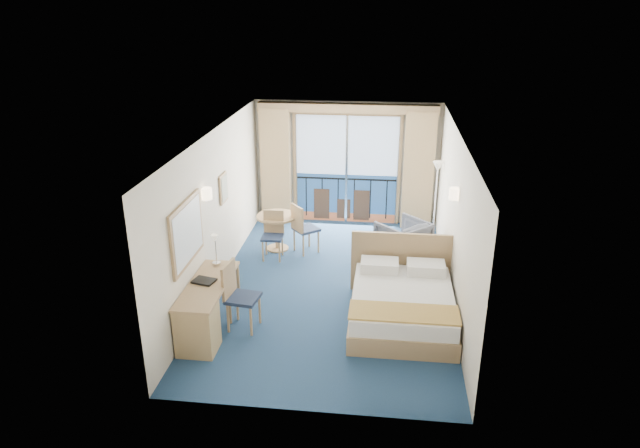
{
  "coord_description": "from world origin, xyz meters",
  "views": [
    {
      "loc": [
        0.83,
        -8.84,
        4.7
      ],
      "look_at": [
        -0.23,
        0.2,
        1.1
      ],
      "focal_mm": 32.0,
      "sensor_mm": 36.0,
      "label": 1
    }
  ],
  "objects_px": {
    "nightstand": "(434,269)",
    "table_chair_a": "(302,226)",
    "armchair": "(403,240)",
    "round_table": "(277,224)",
    "bed": "(402,303)",
    "desk": "(200,320)",
    "table_chair_b": "(273,232)",
    "floor_lamp": "(437,182)",
    "desk_chair": "(237,292)"
  },
  "relations": [
    {
      "from": "desk_chair",
      "to": "round_table",
      "type": "distance_m",
      "value": 2.97
    },
    {
      "from": "table_chair_a",
      "to": "desk",
      "type": "bearing_deg",
      "value": 124.56
    },
    {
      "from": "floor_lamp",
      "to": "table_chair_b",
      "type": "bearing_deg",
      "value": -159.95
    },
    {
      "from": "desk_chair",
      "to": "round_table",
      "type": "xyz_separation_m",
      "value": [
        0.04,
        2.97,
        -0.05
      ]
    },
    {
      "from": "desk",
      "to": "desk_chair",
      "type": "distance_m",
      "value": 0.72
    },
    {
      "from": "floor_lamp",
      "to": "bed",
      "type": "bearing_deg",
      "value": -101.97
    },
    {
      "from": "floor_lamp",
      "to": "table_chair_b",
      "type": "height_order",
      "value": "floor_lamp"
    },
    {
      "from": "desk",
      "to": "nightstand",
      "type": "bearing_deg",
      "value": 34.73
    },
    {
      "from": "round_table",
      "to": "table_chair_b",
      "type": "height_order",
      "value": "table_chair_b"
    },
    {
      "from": "bed",
      "to": "round_table",
      "type": "distance_m",
      "value": 3.49
    },
    {
      "from": "nightstand",
      "to": "table_chair_b",
      "type": "xyz_separation_m",
      "value": [
        -3.04,
        0.74,
        0.26
      ]
    },
    {
      "from": "bed",
      "to": "table_chair_a",
      "type": "distance_m",
      "value": 3.06
    },
    {
      "from": "desk_chair",
      "to": "desk",
      "type": "bearing_deg",
      "value": 151.76
    },
    {
      "from": "desk",
      "to": "table_chair_b",
      "type": "distance_m",
      "value": 3.19
    },
    {
      "from": "floor_lamp",
      "to": "desk",
      "type": "bearing_deg",
      "value": -129.85
    },
    {
      "from": "armchair",
      "to": "table_chair_a",
      "type": "height_order",
      "value": "table_chair_a"
    },
    {
      "from": "armchair",
      "to": "desk",
      "type": "height_order",
      "value": "desk"
    },
    {
      "from": "floor_lamp",
      "to": "table_chair_b",
      "type": "xyz_separation_m",
      "value": [
        -3.14,
        -1.14,
        -0.77
      ]
    },
    {
      "from": "floor_lamp",
      "to": "nightstand",
      "type": "bearing_deg",
      "value": -93.0
    },
    {
      "from": "bed",
      "to": "table_chair_b",
      "type": "height_order",
      "value": "bed"
    },
    {
      "from": "armchair",
      "to": "round_table",
      "type": "distance_m",
      "value": 2.5
    },
    {
      "from": "floor_lamp",
      "to": "desk",
      "type": "distance_m",
      "value": 5.66
    },
    {
      "from": "bed",
      "to": "floor_lamp",
      "type": "distance_m",
      "value": 3.47
    },
    {
      "from": "desk_chair",
      "to": "round_table",
      "type": "bearing_deg",
      "value": 7.13
    },
    {
      "from": "desk",
      "to": "round_table",
      "type": "height_order",
      "value": "desk"
    },
    {
      "from": "bed",
      "to": "armchair",
      "type": "relative_size",
      "value": 2.43
    },
    {
      "from": "bed",
      "to": "desk_chair",
      "type": "xyz_separation_m",
      "value": [
        -2.48,
        -0.48,
        0.29
      ]
    },
    {
      "from": "armchair",
      "to": "table_chair_a",
      "type": "xyz_separation_m",
      "value": [
        -1.96,
        0.05,
        0.18
      ]
    },
    {
      "from": "nightstand",
      "to": "desk_chair",
      "type": "xyz_separation_m",
      "value": [
        -3.08,
        -1.85,
        0.34
      ]
    },
    {
      "from": "desk_chair",
      "to": "table_chair_a",
      "type": "height_order",
      "value": "desk_chair"
    },
    {
      "from": "desk_chair",
      "to": "table_chair_a",
      "type": "distance_m",
      "value": 2.91
    },
    {
      "from": "bed",
      "to": "table_chair_b",
      "type": "relative_size",
      "value": 2.21
    },
    {
      "from": "table_chair_a",
      "to": "nightstand",
      "type": "bearing_deg",
      "value": -151.15
    },
    {
      "from": "bed",
      "to": "nightstand",
      "type": "distance_m",
      "value": 1.49
    },
    {
      "from": "bed",
      "to": "nightstand",
      "type": "relative_size",
      "value": 3.95
    },
    {
      "from": "nightstand",
      "to": "desk_chair",
      "type": "relative_size",
      "value": 0.49
    },
    {
      "from": "bed",
      "to": "nightstand",
      "type": "height_order",
      "value": "bed"
    },
    {
      "from": "nightstand",
      "to": "table_chair_b",
      "type": "relative_size",
      "value": 0.56
    },
    {
      "from": "desk",
      "to": "table_chair_a",
      "type": "height_order",
      "value": "table_chair_a"
    },
    {
      "from": "armchair",
      "to": "round_table",
      "type": "bearing_deg",
      "value": -47.83
    },
    {
      "from": "armchair",
      "to": "table_chair_b",
      "type": "xyz_separation_m",
      "value": [
        -2.49,
        -0.22,
        0.14
      ]
    },
    {
      "from": "armchair",
      "to": "desk_chair",
      "type": "relative_size",
      "value": 0.8
    },
    {
      "from": "nightstand",
      "to": "table_chair_a",
      "type": "distance_m",
      "value": 2.71
    },
    {
      "from": "nightstand",
      "to": "floor_lamp",
      "type": "bearing_deg",
      "value": 87.0
    },
    {
      "from": "table_chair_a",
      "to": "table_chair_b",
      "type": "height_order",
      "value": "table_chair_a"
    },
    {
      "from": "bed",
      "to": "desk_chair",
      "type": "bearing_deg",
      "value": -169.02
    },
    {
      "from": "bed",
      "to": "desk_chair",
      "type": "relative_size",
      "value": 1.94
    },
    {
      "from": "bed",
      "to": "nightstand",
      "type": "bearing_deg",
      "value": 66.7
    },
    {
      "from": "floor_lamp",
      "to": "desk_chair",
      "type": "relative_size",
      "value": 1.61
    },
    {
      "from": "armchair",
      "to": "bed",
      "type": "bearing_deg",
      "value": 44.74
    }
  ]
}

